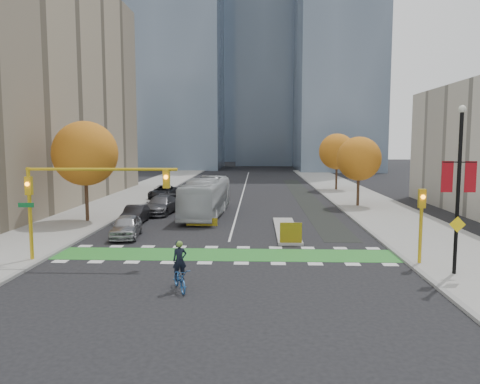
# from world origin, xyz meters

# --- Properties ---
(ground) EXTENTS (300.00, 300.00, 0.00)m
(ground) POSITION_xyz_m (0.00, 0.00, 0.00)
(ground) COLOR black
(ground) RESTS_ON ground
(sidewalk_west) EXTENTS (7.00, 120.00, 0.15)m
(sidewalk_west) POSITION_xyz_m (-13.50, 20.00, 0.07)
(sidewalk_west) COLOR gray
(sidewalk_west) RESTS_ON ground
(sidewalk_east) EXTENTS (7.00, 120.00, 0.15)m
(sidewalk_east) POSITION_xyz_m (13.50, 20.00, 0.07)
(sidewalk_east) COLOR gray
(sidewalk_east) RESTS_ON ground
(curb_west) EXTENTS (0.30, 120.00, 0.16)m
(curb_west) POSITION_xyz_m (-10.00, 20.00, 0.07)
(curb_west) COLOR gray
(curb_west) RESTS_ON ground
(curb_east) EXTENTS (0.30, 120.00, 0.16)m
(curb_east) POSITION_xyz_m (10.00, 20.00, 0.07)
(curb_east) COLOR gray
(curb_east) RESTS_ON ground
(bike_crossing) EXTENTS (20.00, 3.00, 0.01)m
(bike_crossing) POSITION_xyz_m (0.00, 1.50, 0.01)
(bike_crossing) COLOR #297F2A
(bike_crossing) RESTS_ON ground
(centre_line) EXTENTS (0.15, 70.00, 0.01)m
(centre_line) POSITION_xyz_m (0.00, 40.00, 0.01)
(centre_line) COLOR silver
(centre_line) RESTS_ON ground
(bike_lane_paint) EXTENTS (2.50, 50.00, 0.01)m
(bike_lane_paint) POSITION_xyz_m (7.50, 30.00, 0.01)
(bike_lane_paint) COLOR black
(bike_lane_paint) RESTS_ON ground
(median_island) EXTENTS (1.60, 10.00, 0.16)m
(median_island) POSITION_xyz_m (4.00, 9.00, 0.08)
(median_island) COLOR gray
(median_island) RESTS_ON ground
(hazard_board) EXTENTS (1.40, 0.12, 1.30)m
(hazard_board) POSITION_xyz_m (4.00, 4.20, 0.80)
(hazard_board) COLOR yellow
(hazard_board) RESTS_ON median_island
(building_west) EXTENTS (16.00, 44.00, 25.00)m
(building_west) POSITION_xyz_m (-24.00, 22.00, 12.50)
(building_west) COLOR gray
(building_west) RESTS_ON ground
(tower_nw) EXTENTS (22.00, 22.00, 70.00)m
(tower_nw) POSITION_xyz_m (-18.00, 90.00, 35.00)
(tower_nw) COLOR #47566B
(tower_nw) RESTS_ON ground
(tower_nc) EXTENTS (20.00, 20.00, 90.00)m
(tower_nc) POSITION_xyz_m (6.00, 110.00, 45.00)
(tower_nc) COLOR #47566B
(tower_nc) RESTS_ON ground
(tower_ne) EXTENTS (18.00, 24.00, 60.00)m
(tower_ne) POSITION_xyz_m (20.00, 85.00, 30.00)
(tower_ne) COLOR #47566B
(tower_ne) RESTS_ON ground
(tower_far) EXTENTS (26.00, 26.00, 80.00)m
(tower_far) POSITION_xyz_m (-4.00, 140.00, 40.00)
(tower_far) COLOR #47566B
(tower_far) RESTS_ON ground
(tree_west) EXTENTS (5.20, 5.20, 8.22)m
(tree_west) POSITION_xyz_m (-12.00, 12.00, 5.62)
(tree_west) COLOR #332114
(tree_west) RESTS_ON ground
(tree_east_near) EXTENTS (4.40, 4.40, 7.08)m
(tree_east_near) POSITION_xyz_m (12.00, 22.00, 4.86)
(tree_east_near) COLOR #332114
(tree_east_near) RESTS_ON ground
(tree_east_far) EXTENTS (4.80, 4.80, 7.65)m
(tree_east_far) POSITION_xyz_m (12.50, 38.00, 5.24)
(tree_east_far) COLOR #332114
(tree_east_far) RESTS_ON ground
(traffic_signal_west) EXTENTS (8.53, 0.56, 5.20)m
(traffic_signal_west) POSITION_xyz_m (-7.93, -0.51, 4.03)
(traffic_signal_west) COLOR #BF9914
(traffic_signal_west) RESTS_ON ground
(traffic_signal_east) EXTENTS (0.35, 0.43, 4.10)m
(traffic_signal_east) POSITION_xyz_m (10.50, -0.51, 2.73)
(traffic_signal_east) COLOR #BF9914
(traffic_signal_east) RESTS_ON ground
(banner_lamppost) EXTENTS (1.65, 0.36, 8.28)m
(banner_lamppost) POSITION_xyz_m (11.50, -2.50, 4.61)
(banner_lamppost) COLOR black
(banner_lamppost) RESTS_ON ground
(cyclist) EXTENTS (1.37, 2.05, 2.23)m
(cyclist) POSITION_xyz_m (-1.56, -5.14, 0.75)
(cyclist) COLOR #1E4D8C
(cyclist) RESTS_ON ground
(bus) EXTENTS (3.44, 12.13, 3.34)m
(bus) POSITION_xyz_m (-2.69, 15.77, 1.67)
(bus) COLOR #B6BBBE
(bus) RESTS_ON ground
(parked_car_a) EXTENTS (2.29, 4.68, 1.54)m
(parked_car_a) POSITION_xyz_m (-7.16, 6.20, 0.77)
(parked_car_a) COLOR #97979C
(parked_car_a) RESTS_ON ground
(parked_car_b) EXTENTS (1.59, 4.41, 1.45)m
(parked_car_b) POSITION_xyz_m (-7.98, 11.70, 0.72)
(parked_car_b) COLOR black
(parked_car_b) RESTS_ON ground
(parked_car_c) EXTENTS (2.89, 5.86, 1.64)m
(parked_car_c) POSITION_xyz_m (-6.93, 16.70, 0.82)
(parked_car_c) COLOR #4F4F55
(parked_car_c) RESTS_ON ground
(parked_car_d) EXTENTS (2.77, 5.63, 1.54)m
(parked_car_d) POSITION_xyz_m (-9.00, 27.95, 0.77)
(parked_car_d) COLOR black
(parked_car_d) RESTS_ON ground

